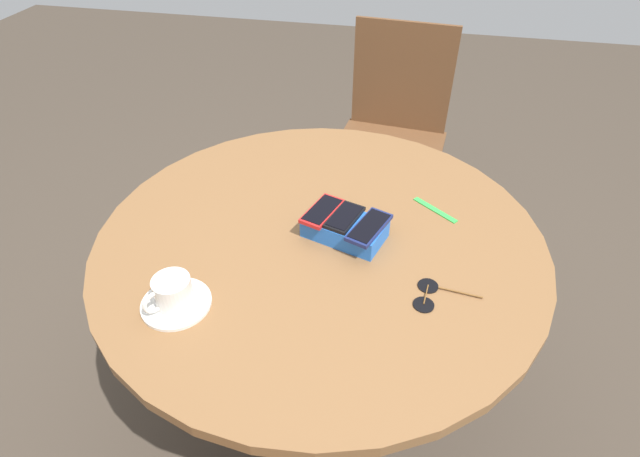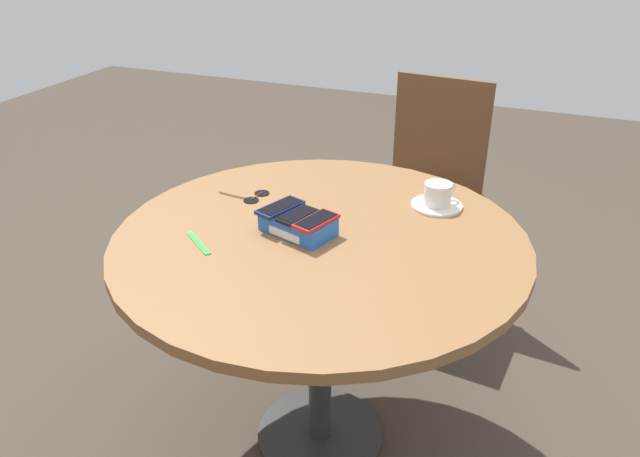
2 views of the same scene
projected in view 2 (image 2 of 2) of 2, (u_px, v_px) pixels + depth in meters
The scene contains 11 objects.
ground_plane at pixel (320, 435), 2.02m from camera, with size 8.00×8.00×0.00m, color #42382D.
round_table at pixel (320, 265), 1.72m from camera, with size 1.12×1.12×0.74m.
phone_box at pixel (298, 224), 1.68m from camera, with size 0.22×0.16×0.05m.
phone_navy at pixel (280, 207), 1.70m from camera, with size 0.10×0.15×0.01m.
phone_black at pixel (298, 215), 1.66m from camera, with size 0.09×0.13×0.01m.
phone_red at pixel (318, 221), 1.63m from camera, with size 0.10×0.14×0.01m.
saucer at pixel (437, 205), 1.83m from camera, with size 0.15×0.15×0.01m, color silver.
coffee_cup at pixel (438, 193), 1.82m from camera, with size 0.08×0.10×0.07m.
lanyard_strap at pixel (198, 243), 1.64m from camera, with size 0.14×0.02×0.00m, color green.
sunglasses at pixel (254, 197), 1.90m from camera, with size 0.15×0.10×0.01m.
chair_near_window at pixel (426, 195), 2.51m from camera, with size 0.45×0.45×0.94m.
Camera 2 is at (0.55, -1.37, 1.53)m, focal length 35.00 mm.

